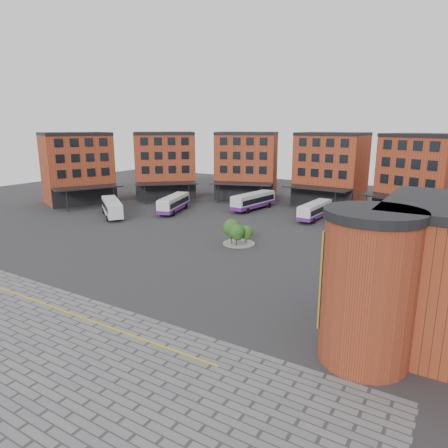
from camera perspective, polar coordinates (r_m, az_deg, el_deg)
The scene contains 11 objects.
ground at distance 46.65m, azimuth -7.32°, elevation -6.05°, with size 160.00×160.00×0.00m, color #28282B.
yellow_line at distance 36.19m, azimuth -18.98°, elevation -12.73°, with size 26.00×0.15×0.02m, color gold.
main_building at distance 79.76m, azimuth 7.20°, elevation 7.52°, with size 94.14×42.48×14.60m.
tree_island at distance 54.21m, azimuth 1.83°, elevation -1.08°, with size 4.40×4.40×3.53m.
bus_a at distance 74.12m, azimuth -15.72°, elevation 2.42°, with size 10.16×8.46×3.06m.
bus_b at distance 75.86m, azimuth -7.18°, elevation 2.96°, with size 5.65×11.15×3.07m.
bus_c at distance 77.65m, azimuth 4.23°, elevation 3.34°, with size 4.18×11.68×3.22m.
bus_d at distance 71.14m, azimuth 12.86°, elevation 1.93°, with size 2.99×10.45×2.91m.
bus_e at distance 64.43m, azimuth 21.84°, elevation 0.11°, with size 7.69×10.33×3.00m.
bus_f at distance 62.93m, azimuth 23.28°, elevation -0.22°, with size 8.41×11.04×3.22m.
blue_car at distance 31.15m, azimuth 18.60°, elevation -16.04°, with size 1.29×3.69×1.22m, color #0B2395.
Camera 1 is at (27.69, -34.11, 15.70)m, focal length 32.00 mm.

